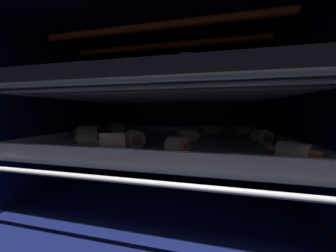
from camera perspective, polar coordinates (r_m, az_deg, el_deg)
The scene contains 29 objects.
ground_plane at distance 40.33cm, azimuth -1.10°, elevation -22.00°, with size 56.55×45.82×1.20cm, color #0C1138.
oven_wall_back at distance 57.88cm, azimuth 3.68°, elevation 5.12°, with size 56.55×1.20×35.59cm, color #0C1138.
oven_wall_left at distance 49.87cm, azimuth -34.05°, elevation 4.26°, with size 1.20×43.42×35.59cm, color #0C1138.
oven_wall_right at distance 40.27cm, azimuth 41.08°, elevation 3.87°, with size 1.20×43.42×35.59cm, color #0C1138.
oven_ceiling at distance 40.33cm, azimuth -1.21°, elevation 32.27°, with size 56.55×45.82×1.20cm, color #0C1138.
heating_element at distance 38.84cm, azimuth -1.20°, elevation 27.60°, with size 43.32×17.15×1.23cm.
oven_rack_lower at distance 36.72cm, azimuth -1.13°, elevation -7.04°, with size 51.60×42.55×0.66cm.
baking_tray_lower at distance 36.53cm, azimuth -1.13°, elevation -5.54°, with size 48.55×34.60×2.66cm.
pig_in_blanket_lower_0 at distance 44.64cm, azimuth -18.35°, elevation -1.74°, with size 4.45×4.42×2.59cm.
pig_in_blanket_lower_1 at distance 26.23cm, azimuth 39.15°, elevation -7.41°, with size 5.05×4.62×2.53cm.
pig_in_blanket_lower_2 at distance 44.36cm, azimuth 14.88°, elevation -1.40°, with size 5.23×4.80×3.04cm.
pig_in_blanket_lower_3 at distance 47.49cm, azimuth 25.58°, elevation -1.50°, with size 6.34×3.10×2.74cm.
pig_in_blanket_lower_4 at distance 32.99cm, azimuth 7.41°, elevation -3.69°, with size 5.39×4.15×2.81cm.
pig_in_blanket_lower_5 at distance 23.70cm, azimuth 3.28°, elevation -7.25°, with size 4.28×3.93×2.72cm.
pig_in_blanket_lower_6 at distance 39.88cm, azimuth -27.57°, elevation -2.31°, with size 5.35×5.00×3.35cm.
pig_in_blanket_lower_7 at distance 33.16cm, azimuth -26.87°, elevation -4.32°, with size 5.53×3.39×2.62cm.
pig_in_blanket_lower_8 at distance 36.36cm, azimuth 31.20°, elevation -3.43°, with size 3.68×4.66×2.99cm.
pig_in_blanket_lower_9 at distance 25.28cm, azimuth -20.01°, elevation -6.09°, with size 4.80×4.74×3.31cm.
pig_in_blanket_lower_10 at distance 28.79cm, azimuth -12.29°, elevation -4.68°, with size 4.57×4.68×3.18cm.
pig_in_blanket_lower_11 at distance 48.98cm, azimuth -17.93°, elevation -0.71°, with size 5.46×4.77×3.33cm.
oven_rack_upper at distance 36.07cm, azimuth -1.16°, elevation 10.75°, with size 51.69×42.55×0.75cm.
baking_tray_upper at distance 36.19cm, azimuth -1.17°, elevation 12.45°, with size 48.55×34.60×2.59cm.
pig_in_blanket_upper_0 at distance 23.84cm, azimuth 8.48°, elevation 21.42°, with size 5.52×4.00×3.21cm.
pig_in_blanket_upper_1 at distance 35.63cm, azimuth 2.20°, elevation 15.69°, with size 3.92×5.49×2.86cm.
pig_in_blanket_upper_2 at distance 49.59cm, azimuth 18.59°, elevation 12.36°, with size 3.29×6.06×2.73cm.
pig_in_blanket_upper_3 at distance 31.63cm, azimuth 18.38°, elevation 17.26°, with size 4.23×5.41×3.36cm.
pig_in_blanket_upper_4 at distance 35.69cm, azimuth 34.48°, elevation 14.98°, with size 5.27×3.29×3.09cm.
pig_in_blanket_upper_5 at distance 49.56cm, azimuth -17.64°, elevation 12.51°, with size 4.64×4.78×2.93cm.
pig_in_blanket_upper_6 at distance 47.11cm, azimuth 13.30°, elevation 12.94°, with size 3.37×5.03×2.82cm.
Camera 1 is at (7.81, -35.04, 17.79)cm, focal length 16.49 mm.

